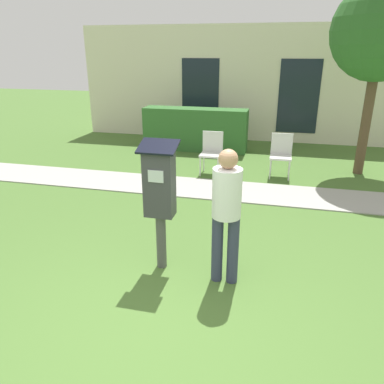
{
  "coord_description": "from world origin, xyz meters",
  "views": [
    {
      "loc": [
        1.02,
        -2.8,
        2.54
      ],
      "look_at": [
        0.11,
        0.98,
        1.05
      ],
      "focal_mm": 35.0,
      "sensor_mm": 36.0,
      "label": 1
    }
  ],
  "objects_px": {
    "person_standing": "(226,207)",
    "outdoor_chair_middle": "(281,152)",
    "parking_meter": "(160,190)",
    "outdoor_chair_left": "(212,149)"
  },
  "relations": [
    {
      "from": "parking_meter",
      "to": "outdoor_chair_left",
      "type": "distance_m",
      "value": 3.88
    },
    {
      "from": "parking_meter",
      "to": "person_standing",
      "type": "distance_m",
      "value": 0.82
    },
    {
      "from": "person_standing",
      "to": "outdoor_chair_middle",
      "type": "distance_m",
      "value": 4.17
    },
    {
      "from": "parking_meter",
      "to": "outdoor_chair_middle",
      "type": "height_order",
      "value": "parking_meter"
    },
    {
      "from": "person_standing",
      "to": "outdoor_chair_middle",
      "type": "xyz_separation_m",
      "value": [
        0.54,
        4.11,
        -0.4
      ]
    },
    {
      "from": "parking_meter",
      "to": "outdoor_chair_left",
      "type": "bearing_deg",
      "value": 91.62
    },
    {
      "from": "parking_meter",
      "to": "outdoor_chair_left",
      "type": "xyz_separation_m",
      "value": [
        -0.11,
        3.85,
        -0.49
      ]
    },
    {
      "from": "parking_meter",
      "to": "outdoor_chair_middle",
      "type": "bearing_deg",
      "value": 71.43
    },
    {
      "from": "person_standing",
      "to": "outdoor_chair_left",
      "type": "bearing_deg",
      "value": 106.81
    },
    {
      "from": "parking_meter",
      "to": "outdoor_chair_middle",
      "type": "distance_m",
      "value": 4.24
    }
  ]
}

